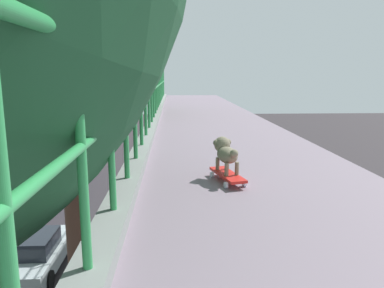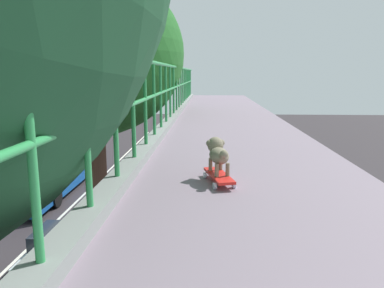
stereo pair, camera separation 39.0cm
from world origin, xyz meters
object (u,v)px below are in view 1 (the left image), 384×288
at_px(city_bus, 21,162).
at_px(small_dog, 226,152).
at_px(car_silver_fifth, 34,253).
at_px(toy_skateboard, 227,175).

relative_size(city_bus, small_dog, 25.32).
xyz_separation_m(car_silver_fifth, city_bus, (-3.72, 8.51, 1.28)).
xyz_separation_m(city_bus, toy_skateboard, (9.08, -17.45, 3.95)).
bearing_deg(toy_skateboard, city_bus, 117.51).
xyz_separation_m(car_silver_fifth, small_dog, (5.35, -8.86, 5.43)).
distance_m(car_silver_fifth, city_bus, 9.38).
relative_size(car_silver_fifth, city_bus, 0.38).
distance_m(car_silver_fifth, toy_skateboard, 11.66).
bearing_deg(car_silver_fifth, toy_skateboard, -59.04).
height_order(car_silver_fifth, toy_skateboard, toy_skateboard).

